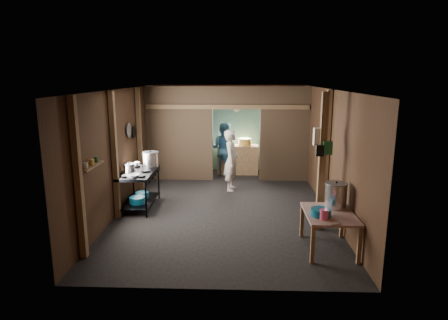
{
  "coord_description": "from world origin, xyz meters",
  "views": [
    {
      "loc": [
        0.29,
        -8.28,
        2.89
      ],
      "look_at": [
        0.0,
        -0.2,
        1.1
      ],
      "focal_mm": 30.87,
      "sensor_mm": 36.0,
      "label": 1
    }
  ],
  "objects_px": {
    "pink_bucket": "(324,214)",
    "cook": "(231,160)",
    "stock_pot": "(336,196)",
    "prep_table": "(328,231)",
    "gas_range": "(139,190)",
    "stove_pot_large": "(151,159)",
    "yellow_tub": "(245,142)"
  },
  "relations": [
    {
      "from": "pink_bucket",
      "to": "cook",
      "type": "height_order",
      "value": "cook"
    },
    {
      "from": "pink_bucket",
      "to": "cook",
      "type": "bearing_deg",
      "value": 112.49
    },
    {
      "from": "stock_pot",
      "to": "prep_table",
      "type": "bearing_deg",
      "value": -118.78
    },
    {
      "from": "gas_range",
      "to": "prep_table",
      "type": "height_order",
      "value": "gas_range"
    },
    {
      "from": "gas_range",
      "to": "stove_pot_large",
      "type": "relative_size",
      "value": 3.87
    },
    {
      "from": "gas_range",
      "to": "cook",
      "type": "height_order",
      "value": "cook"
    },
    {
      "from": "stove_pot_large",
      "to": "stock_pot",
      "type": "xyz_separation_m",
      "value": [
        3.7,
        -2.2,
        -0.13
      ]
    },
    {
      "from": "stove_pot_large",
      "to": "pink_bucket",
      "type": "bearing_deg",
      "value": -39.5
    },
    {
      "from": "gas_range",
      "to": "pink_bucket",
      "type": "distance_m",
      "value": 4.23
    },
    {
      "from": "gas_range",
      "to": "stock_pot",
      "type": "xyz_separation_m",
      "value": [
        3.87,
        -1.69,
        0.44
      ]
    },
    {
      "from": "stove_pot_large",
      "to": "pink_bucket",
      "type": "distance_m",
      "value": 4.39
    },
    {
      "from": "stove_pot_large",
      "to": "stock_pot",
      "type": "height_order",
      "value": "stove_pot_large"
    },
    {
      "from": "prep_table",
      "to": "pink_bucket",
      "type": "bearing_deg",
      "value": -118.63
    },
    {
      "from": "prep_table",
      "to": "pink_bucket",
      "type": "height_order",
      "value": "pink_bucket"
    },
    {
      "from": "gas_range",
      "to": "prep_table",
      "type": "bearing_deg",
      "value": -28.12
    },
    {
      "from": "stock_pot",
      "to": "pink_bucket",
      "type": "relative_size",
      "value": 2.81
    },
    {
      "from": "prep_table",
      "to": "stove_pot_large",
      "type": "bearing_deg",
      "value": 144.86
    },
    {
      "from": "stock_pot",
      "to": "cook",
      "type": "xyz_separation_m",
      "value": [
        -1.85,
        3.12,
        -0.08
      ]
    },
    {
      "from": "gas_range",
      "to": "pink_bucket",
      "type": "height_order",
      "value": "gas_range"
    },
    {
      "from": "gas_range",
      "to": "pink_bucket",
      "type": "xyz_separation_m",
      "value": [
        3.55,
        -2.28,
        0.32
      ]
    },
    {
      "from": "stove_pot_large",
      "to": "stock_pot",
      "type": "bearing_deg",
      "value": -30.74
    },
    {
      "from": "gas_range",
      "to": "pink_bucket",
      "type": "bearing_deg",
      "value": -32.67
    },
    {
      "from": "cook",
      "to": "gas_range",
      "type": "bearing_deg",
      "value": 132.18
    },
    {
      "from": "yellow_tub",
      "to": "gas_range",
      "type": "bearing_deg",
      "value": -127.16
    },
    {
      "from": "yellow_tub",
      "to": "cook",
      "type": "xyz_separation_m",
      "value": [
        -0.36,
        -1.71,
        -0.18
      ]
    },
    {
      "from": "stove_pot_large",
      "to": "stock_pot",
      "type": "relative_size",
      "value": 0.8
    },
    {
      "from": "prep_table",
      "to": "yellow_tub",
      "type": "distance_m",
      "value": 5.33
    },
    {
      "from": "prep_table",
      "to": "yellow_tub",
      "type": "height_order",
      "value": "yellow_tub"
    },
    {
      "from": "gas_range",
      "to": "yellow_tub",
      "type": "xyz_separation_m",
      "value": [
        2.38,
        3.14,
        0.54
      ]
    },
    {
      "from": "pink_bucket",
      "to": "yellow_tub",
      "type": "height_order",
      "value": "yellow_tub"
    },
    {
      "from": "gas_range",
      "to": "cook",
      "type": "xyz_separation_m",
      "value": [
        2.02,
        1.43,
        0.37
      ]
    },
    {
      "from": "prep_table",
      "to": "stove_pot_large",
      "type": "relative_size",
      "value": 3.04
    }
  ]
}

